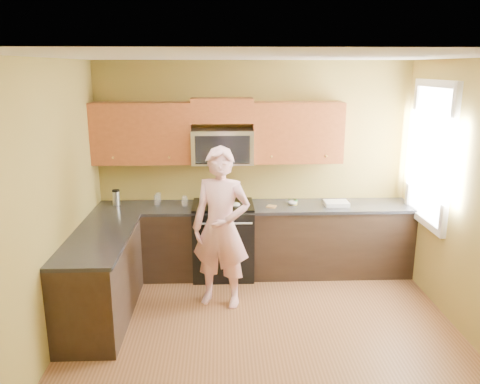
{
  "coord_description": "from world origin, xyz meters",
  "views": [
    {
      "loc": [
        -0.41,
        -4.11,
        2.62
      ],
      "look_at": [
        -0.2,
        1.3,
        1.2
      ],
      "focal_mm": 35.83,
      "sensor_mm": 36.0,
      "label": 1
    }
  ],
  "objects_px": {
    "frying_pan": "(217,205)",
    "butter_tub": "(293,204)",
    "microwave": "(223,163)",
    "travel_mug": "(117,205)",
    "woman": "(221,228)",
    "stove": "(223,239)"
  },
  "relations": [
    {
      "from": "frying_pan",
      "to": "microwave",
      "type": "bearing_deg",
      "value": 68.37
    },
    {
      "from": "frying_pan",
      "to": "woman",
      "type": "bearing_deg",
      "value": -84.14
    },
    {
      "from": "frying_pan",
      "to": "travel_mug",
      "type": "xyz_separation_m",
      "value": [
        -1.27,
        0.16,
        -0.03
      ]
    },
    {
      "from": "microwave",
      "to": "frying_pan",
      "type": "bearing_deg",
      "value": -113.29
    },
    {
      "from": "frying_pan",
      "to": "travel_mug",
      "type": "distance_m",
      "value": 1.28
    },
    {
      "from": "travel_mug",
      "to": "frying_pan",
      "type": "bearing_deg",
      "value": -7.16
    },
    {
      "from": "frying_pan",
      "to": "stove",
      "type": "bearing_deg",
      "value": 37.54
    },
    {
      "from": "frying_pan",
      "to": "butter_tub",
      "type": "distance_m",
      "value": 0.98
    },
    {
      "from": "microwave",
      "to": "travel_mug",
      "type": "bearing_deg",
      "value": -179.07
    },
    {
      "from": "woman",
      "to": "stove",
      "type": "bearing_deg",
      "value": 105.31
    },
    {
      "from": "stove",
      "to": "travel_mug",
      "type": "distance_m",
      "value": 1.42
    },
    {
      "from": "microwave",
      "to": "butter_tub",
      "type": "height_order",
      "value": "microwave"
    },
    {
      "from": "travel_mug",
      "to": "woman",
      "type": "bearing_deg",
      "value": -33.84
    },
    {
      "from": "woman",
      "to": "butter_tub",
      "type": "relative_size",
      "value": 16.06
    },
    {
      "from": "frying_pan",
      "to": "butter_tub",
      "type": "bearing_deg",
      "value": 7.23
    },
    {
      "from": "stove",
      "to": "travel_mug",
      "type": "bearing_deg",
      "value": 175.63
    },
    {
      "from": "woman",
      "to": "microwave",
      "type": "bearing_deg",
      "value": 105.56
    },
    {
      "from": "butter_tub",
      "to": "travel_mug",
      "type": "xyz_separation_m",
      "value": [
        -2.24,
        0.07,
        -0.0
      ]
    },
    {
      "from": "microwave",
      "to": "travel_mug",
      "type": "relative_size",
      "value": 3.81
    },
    {
      "from": "stove",
      "to": "microwave",
      "type": "relative_size",
      "value": 1.25
    },
    {
      "from": "butter_tub",
      "to": "travel_mug",
      "type": "height_order",
      "value": "travel_mug"
    },
    {
      "from": "woman",
      "to": "frying_pan",
      "type": "bearing_deg",
      "value": 111.31
    }
  ]
}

